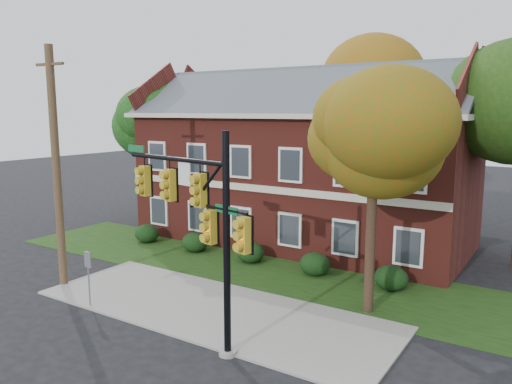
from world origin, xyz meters
The scene contains 15 objects.
ground centered at (0.00, 0.00, 0.00)m, with size 120.00×120.00×0.00m, color black.
sidewalk centered at (0.00, 1.00, 0.04)m, with size 14.00×5.00×0.08m, color gray.
grass_strip centered at (0.00, 6.00, 0.02)m, with size 30.00×6.00×0.04m, color #193811.
apartment_building centered at (-2.00, 11.95, 4.99)m, with size 18.80×8.80×9.74m.
hedge_far_left centered at (-9.00, 6.70, 0.53)m, with size 1.40×1.26×1.05m, color black.
hedge_left centered at (-5.50, 6.70, 0.53)m, with size 1.40×1.26×1.05m, color black.
hedge_center centered at (-2.00, 6.70, 0.53)m, with size 1.40×1.26×1.05m, color black.
hedge_right centered at (1.50, 6.70, 0.53)m, with size 1.40×1.26×1.05m, color black.
hedge_far_right centered at (5.00, 6.70, 0.53)m, with size 1.40×1.26×1.05m, color black.
tree_near_right centered at (5.22, 3.87, 6.67)m, with size 4.50×4.25×8.58m.
tree_left_rear centered at (-11.73, 10.84, 6.68)m, with size 5.40×5.10×8.88m.
tree_far_rear centered at (-0.66, 19.79, 8.84)m, with size 6.84×6.46×11.52m.
traffic_signal centered at (1.36, -1.25, 4.24)m, with size 6.02×1.40×6.83m.
utility_pole centered at (-7.00, -0.25, 5.07)m, with size 1.56×0.35×10.00m.
sign_post centered at (-4.06, -1.27, 1.48)m, with size 0.32×0.06×2.18m.
Camera 1 is at (10.97, -13.02, 7.40)m, focal length 35.00 mm.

